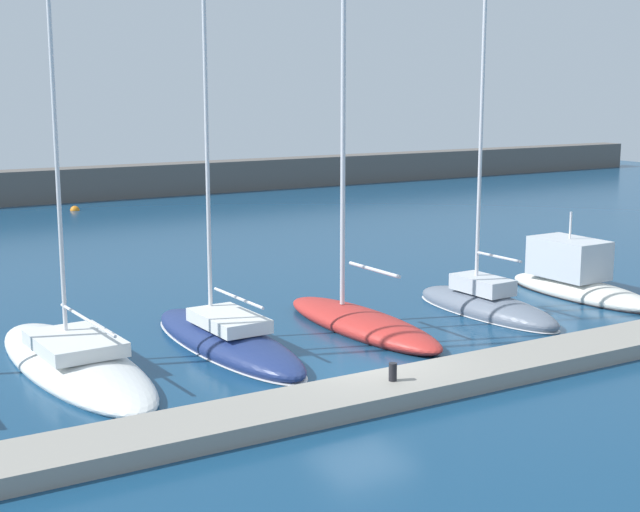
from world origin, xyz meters
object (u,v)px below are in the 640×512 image
at_px(mooring_buoy_orange, 75,210).
at_px(dock_bollard, 393,372).
at_px(sailboat_navy_third, 226,338).
at_px(motorboat_ivory_sixth, 576,280).
at_px(sailboat_white_second, 74,359).
at_px(sailboat_slate_fifth, 486,305).
at_px(sailboat_red_fourth, 361,319).

xyz_separation_m(mooring_buoy_orange, dock_bollard, (-3.09, -37.20, 0.64)).
bearing_deg(dock_bollard, mooring_buoy_orange, 85.25).
bearing_deg(sailboat_navy_third, motorboat_ivory_sixth, -93.14).
height_order(sailboat_white_second, sailboat_slate_fifth, sailboat_white_second).
bearing_deg(sailboat_slate_fifth, sailboat_white_second, 83.76).
xyz_separation_m(sailboat_navy_third, sailboat_red_fourth, (4.39, -0.32, 0.06)).
bearing_deg(sailboat_slate_fifth, sailboat_red_fourth, 83.17).
bearing_deg(sailboat_white_second, motorboat_ivory_sixth, -94.71).
bearing_deg(sailboat_navy_third, sailboat_red_fourth, -95.94).
distance_m(sailboat_white_second, dock_bollard, 8.59).
relative_size(sailboat_white_second, sailboat_red_fourth, 1.45).
bearing_deg(sailboat_slate_fifth, sailboat_navy_third, 83.41).
distance_m(sailboat_navy_third, motorboat_ivory_sixth, 13.64).
relative_size(sailboat_red_fourth, sailboat_slate_fifth, 1.01).
relative_size(motorboat_ivory_sixth, dock_bollard, 14.75).
distance_m(mooring_buoy_orange, dock_bollard, 37.33).
bearing_deg(mooring_buoy_orange, motorboat_ivory_sixth, -74.23).
distance_m(sailboat_white_second, mooring_buoy_orange, 32.31).
xyz_separation_m(motorboat_ivory_sixth, mooring_buoy_orange, (-8.92, 31.59, -0.56)).
bearing_deg(mooring_buoy_orange, sailboat_red_fourth, -90.58).
height_order(motorboat_ivory_sixth, mooring_buoy_orange, motorboat_ivory_sixth).
bearing_deg(motorboat_ivory_sixth, sailboat_red_fourth, 88.57).
relative_size(sailboat_white_second, motorboat_ivory_sixth, 2.80).
relative_size(sailboat_white_second, dock_bollard, 41.32).
xyz_separation_m(sailboat_slate_fifth, mooring_buoy_orange, (-4.37, 31.97, -0.29)).
xyz_separation_m(sailboat_red_fourth, dock_bollard, (-2.78, -5.61, 0.30)).
bearing_deg(sailboat_white_second, mooring_buoy_orange, -19.12).
xyz_separation_m(sailboat_navy_third, dock_bollard, (1.62, -5.93, 0.36)).
relative_size(motorboat_ivory_sixth, mooring_buoy_orange, 11.62).
relative_size(sailboat_red_fourth, mooring_buoy_orange, 22.51).
relative_size(mooring_buoy_orange, dock_bollard, 1.27).
bearing_deg(dock_bollard, sailboat_navy_third, 105.25).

